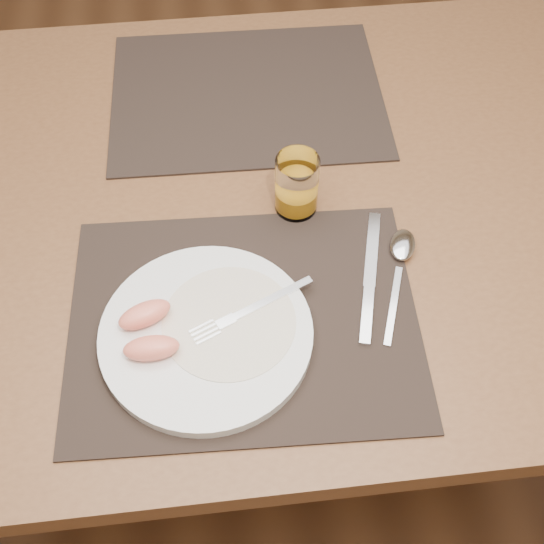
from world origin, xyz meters
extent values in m
plane|color=brown|center=(0.00, 0.00, 0.00)|extent=(5.00, 5.00, 0.00)
cube|color=brown|center=(0.00, 0.00, 0.73)|extent=(1.40, 0.90, 0.04)
cylinder|color=brown|center=(0.62, 0.37, 0.35)|extent=(0.06, 0.06, 0.71)
cube|color=black|center=(-0.03, -0.22, 0.75)|extent=(0.46, 0.37, 0.00)
cube|color=black|center=(0.01, 0.22, 0.75)|extent=(0.46, 0.36, 0.00)
cylinder|color=white|center=(-0.08, -0.24, 0.76)|extent=(0.27, 0.27, 0.02)
cylinder|color=white|center=(-0.05, -0.23, 0.77)|extent=(0.17, 0.17, 0.00)
cube|color=silver|center=(0.01, -0.20, 0.77)|extent=(0.11, 0.06, 0.00)
cube|color=silver|center=(-0.05, -0.23, 0.77)|extent=(0.03, 0.02, 0.00)
cube|color=silver|center=(-0.08, -0.25, 0.77)|extent=(0.04, 0.04, 0.00)
cube|color=silver|center=(0.16, -0.13, 0.76)|extent=(0.05, 0.13, 0.00)
cube|color=silver|center=(0.13, -0.23, 0.76)|extent=(0.04, 0.09, 0.01)
cube|color=silver|center=(0.17, -0.22, 0.76)|extent=(0.05, 0.12, 0.00)
ellipsoid|color=silver|center=(0.20, -0.13, 0.76)|extent=(0.05, 0.07, 0.01)
cylinder|color=white|center=(0.06, -0.04, 0.80)|extent=(0.06, 0.06, 0.09)
cylinder|color=orange|center=(0.06, -0.04, 0.77)|extent=(0.05, 0.05, 0.03)
ellipsoid|color=#FC8467|center=(-0.15, -0.27, 0.78)|extent=(0.07, 0.03, 0.03)
ellipsoid|color=#FC8467|center=(-0.15, -0.22, 0.78)|extent=(0.08, 0.06, 0.03)
camera|label=1|loc=(-0.05, -0.69, 1.51)|focal=45.00mm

